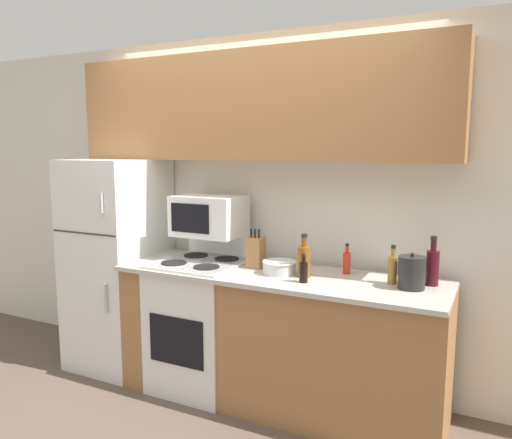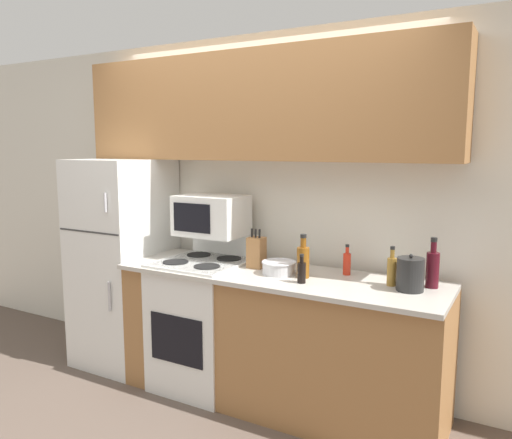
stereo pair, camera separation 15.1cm
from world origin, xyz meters
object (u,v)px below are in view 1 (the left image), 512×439
Objects in this scene: knife_block at (256,252)px; bowl at (279,267)px; bottle_wine_red at (433,266)px; microwave at (209,216)px; bottle_whiskey at (304,260)px; stove at (202,322)px; bottle_hot_sauce at (347,262)px; bottle_soy_sauce at (304,271)px; bottle_vinegar at (393,269)px; refrigerator at (118,263)px; kettle at (412,273)px.

knife_block is 1.18× the size of bowl.
bottle_wine_red is at bearing 3.77° from knife_block.
bottle_wine_red is (1.56, 0.01, -0.21)m from microwave.
bottle_wine_red is at bearing 9.20° from bowl.
bottle_wine_red is at bearing 12.18° from bottle_whiskey.
stove is 3.63× the size of bottle_wine_red.
bottle_soy_sauce is at bearing -118.11° from bottle_hot_sauce.
bottle_soy_sauce is 0.90× the size of bottle_hot_sauce.
bottle_whiskey is (-0.54, -0.09, 0.02)m from bottle_vinegar.
bowl is (1.42, -0.05, 0.13)m from refrigerator.
bowl is at bearing -170.80° from bottle_wine_red.
kettle reaches higher than stove.
kettle is at bearing 14.13° from bottle_soy_sauce.
refrigerator is 6.85× the size of bottle_vinegar.
kettle is at bearing 1.39° from bowl.
knife_block is 1.36× the size of bottle_hot_sauce.
bottle_vinegar is 0.55m from bottle_whiskey.
microwave is at bearing 6.57° from refrigerator.
bottle_hot_sauce is (1.82, 0.15, 0.17)m from refrigerator.
knife_block is at bearing -8.53° from microwave.
knife_block reaches higher than bottle_vinegar.
bottle_vinegar is 1.33× the size of bottle_soy_sauce.
bottle_wine_red reaches higher than stove.
bottle_vinegar reaches higher than bottle_hot_sauce.
bottle_whiskey is at bearing -3.99° from bowl.
microwave is 2.12× the size of bowl.
bottle_whiskey is 1.40× the size of bottle_hot_sauce.
kettle is (2.26, -0.03, 0.19)m from refrigerator.
bowl is 0.26m from bottle_soy_sauce.
stove is at bearing -177.03° from bottle_vinegar.
kettle is at bearing 0.55° from stove.
bottle_vinegar is at bearing 9.23° from bottle_whiskey.
stove is 2.23× the size of microwave.
bottle_soy_sauce is (0.43, -0.21, -0.04)m from knife_block.
refrigerator reaches higher than bottle_soy_sauce.
bottle_soy_sauce is at bearing -157.00° from bottle_vinegar.
refrigerator is 1.43m from bowl.
bottle_whiskey is 1.29× the size of kettle.
kettle reaches higher than bowl.
bottle_soy_sauce is (0.83, -0.14, 0.50)m from stove.
microwave reaches higher than bottle_vinegar.
bottle_wine_red is at bearing 0.50° from microwave.
microwave is 1.80× the size of knife_block.
bottle_whiskey is (0.39, -0.09, 0.00)m from knife_block.
refrigerator is at bearing -173.43° from microwave.
microwave is 1.05m from bottle_hot_sauce.
bottle_vinegar is (1.33, 0.07, 0.53)m from stove.
bottle_wine_red reaches higher than knife_block.
refrigerator is 0.91m from microwave.
bottle_whiskey is 0.66m from kettle.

